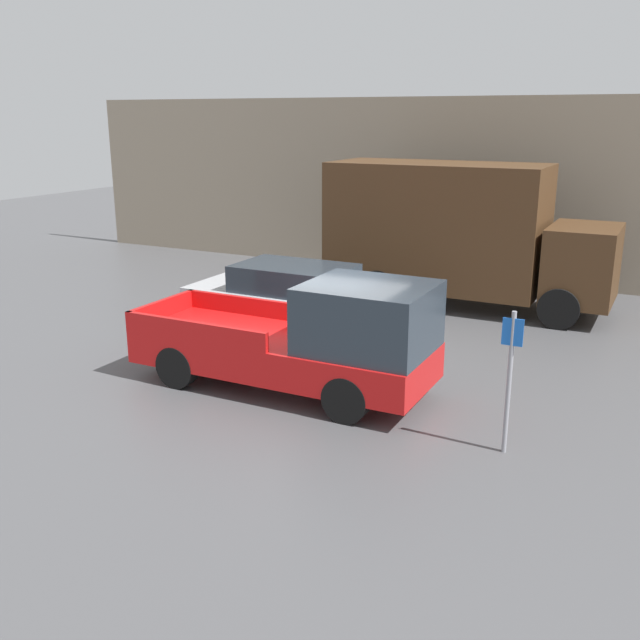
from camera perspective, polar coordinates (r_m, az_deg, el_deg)
The scene contains 7 objects.
ground_plane at distance 13.41m, azimuth 0.31°, elevation -4.94°, with size 60.00×60.00×0.00m, color #4C4C4F.
building_wall at distance 21.91m, azimuth 12.23°, elevation 10.13°, with size 28.00×0.15×5.33m.
pickup_truck at distance 12.57m, azimuth -0.84°, elevation -1.63°, with size 5.48×2.00×2.12m.
car at distance 16.20m, azimuth -2.36°, elevation 1.78°, with size 4.72×1.92×1.58m.
delivery_truck at distance 18.77m, azimuth 10.78°, elevation 6.97°, with size 7.19×2.43×3.64m.
parking_sign at distance 10.62m, azimuth 14.93°, elevation -4.21°, with size 0.30×0.07×2.16m.
newspaper_box at distance 22.37m, azimuth 7.78°, elevation 4.95°, with size 0.45×0.40×1.08m.
Camera 1 is at (5.62, -11.17, 4.82)m, focal length 40.00 mm.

